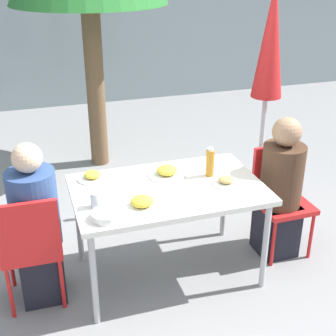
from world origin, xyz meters
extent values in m
plane|color=gray|center=(0.00, 0.00, 0.00)|extent=(24.00, 24.00, 0.00)
cube|color=#89999E|center=(0.00, 4.64, 1.50)|extent=(10.00, 0.20, 3.00)
cube|color=silver|center=(0.00, 0.00, 0.73)|extent=(1.35, 0.85, 0.04)
cylinder|color=#B7B7B7|center=(-0.62, -0.36, 0.35)|extent=(0.04, 0.04, 0.71)
cylinder|color=#B7B7B7|center=(0.62, -0.36, 0.35)|extent=(0.04, 0.04, 0.71)
cylinder|color=#B7B7B7|center=(-0.62, 0.36, 0.35)|extent=(0.04, 0.04, 0.71)
cylinder|color=#B7B7B7|center=(0.62, 0.36, 0.35)|extent=(0.04, 0.04, 0.71)
cube|color=red|center=(-0.98, 0.02, 0.43)|extent=(0.41, 0.41, 0.04)
cube|color=red|center=(-0.98, -0.16, 0.66)|extent=(0.40, 0.05, 0.42)
cylinder|color=red|center=(-1.14, 0.20, 0.20)|extent=(0.03, 0.03, 0.41)
cylinder|color=red|center=(-0.80, 0.19, 0.20)|extent=(0.03, 0.03, 0.41)
cylinder|color=red|center=(-1.15, -0.14, 0.20)|extent=(0.03, 0.03, 0.41)
cylinder|color=red|center=(-0.81, -0.15, 0.20)|extent=(0.03, 0.03, 0.41)
cube|color=black|center=(-0.93, 0.02, 0.22)|extent=(0.30, 0.30, 0.45)
cylinder|color=navy|center=(-0.93, 0.02, 0.72)|extent=(0.32, 0.32, 0.54)
sphere|color=beige|center=(-0.93, 0.02, 1.09)|extent=(0.19, 0.19, 0.19)
cube|color=red|center=(0.98, 0.01, 0.43)|extent=(0.40, 0.40, 0.04)
cube|color=red|center=(0.97, 0.19, 0.66)|extent=(0.40, 0.04, 0.42)
cylinder|color=red|center=(1.15, -0.16, 0.20)|extent=(0.03, 0.03, 0.41)
cylinder|color=red|center=(0.81, -0.16, 0.20)|extent=(0.03, 0.03, 0.41)
cylinder|color=red|center=(1.14, 0.18, 0.20)|extent=(0.03, 0.03, 0.41)
cylinder|color=red|center=(0.80, 0.18, 0.20)|extent=(0.03, 0.03, 0.41)
cube|color=black|center=(0.93, 0.01, 0.22)|extent=(0.30, 0.30, 0.45)
cylinder|color=#472D1E|center=(0.93, 0.01, 0.70)|extent=(0.33, 0.33, 0.50)
sphere|color=#9E7556|center=(0.93, 0.01, 1.06)|extent=(0.22, 0.22, 0.22)
cylinder|color=#333333|center=(1.22, 0.88, 0.03)|extent=(0.36, 0.36, 0.05)
cylinder|color=#BCBCBC|center=(1.22, 0.88, 1.05)|extent=(0.04, 0.04, 2.10)
cone|color=red|center=(1.22, 0.88, 1.58)|extent=(0.28, 0.28, 1.05)
cylinder|color=white|center=(-0.25, -0.22, 0.75)|extent=(0.27, 0.27, 0.01)
ellipsoid|color=gold|center=(-0.25, -0.22, 0.79)|extent=(0.15, 0.15, 0.06)
cylinder|color=white|center=(0.41, -0.08, 0.75)|extent=(0.20, 0.20, 0.01)
ellipsoid|color=tan|center=(0.41, -0.08, 0.78)|extent=(0.11, 0.11, 0.04)
cylinder|color=white|center=(0.05, 0.18, 0.75)|extent=(0.28, 0.28, 0.01)
ellipsoid|color=gold|center=(0.05, 0.18, 0.79)|extent=(0.15, 0.15, 0.06)
cylinder|color=white|center=(-0.49, 0.29, 0.75)|extent=(0.22, 0.22, 0.01)
ellipsoid|color=gold|center=(-0.49, 0.29, 0.78)|extent=(0.12, 0.12, 0.05)
cylinder|color=#B7751E|center=(0.35, 0.08, 0.85)|extent=(0.06, 0.06, 0.20)
cylinder|color=white|center=(0.35, 0.08, 0.96)|extent=(0.04, 0.04, 0.02)
cylinder|color=silver|center=(-0.53, -0.12, 0.80)|extent=(0.07, 0.07, 0.11)
cylinder|color=white|center=(-0.49, -0.29, 0.77)|extent=(0.20, 0.20, 0.05)
cylinder|color=brown|center=(-0.13, 2.21, 0.89)|extent=(0.20, 0.20, 1.77)
camera|label=1|loc=(-0.89, -2.81, 2.28)|focal=50.00mm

